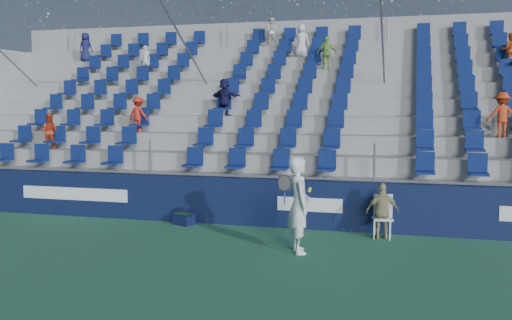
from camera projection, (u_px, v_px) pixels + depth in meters
The scene contains 7 objects.
ground at pixel (210, 257), 11.45m from camera, with size 70.00×70.00×0.00m, color #31724D.
sponsor_wall at pixel (252, 202), 14.42m from camera, with size 24.00×0.32×1.20m.
grandstand at pixel (292, 132), 19.16m from camera, with size 24.00×8.17×6.63m.
tennis_player at pixel (299, 205), 11.72m from camera, with size 0.76×0.85×1.99m.
line_judge_chair at pixel (383, 213), 13.10m from camera, with size 0.52×0.53×0.99m.
line_judge at pixel (382, 211), 12.95m from camera, with size 0.75×0.31×1.28m, color tan.
ball_bin at pixel (184, 218), 14.51m from camera, with size 0.61×0.51×0.29m.
Camera 1 is at (3.80, -10.58, 3.07)m, focal length 40.00 mm.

